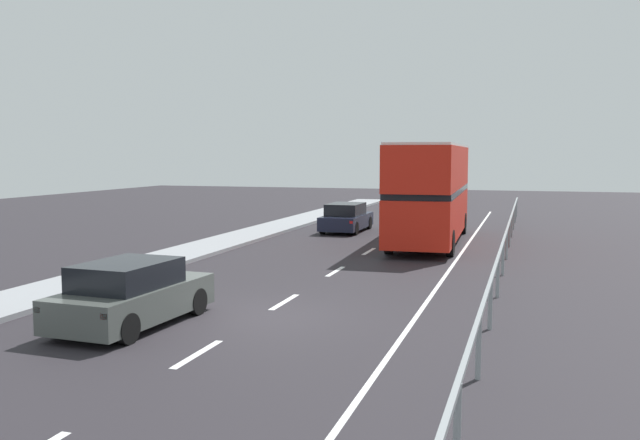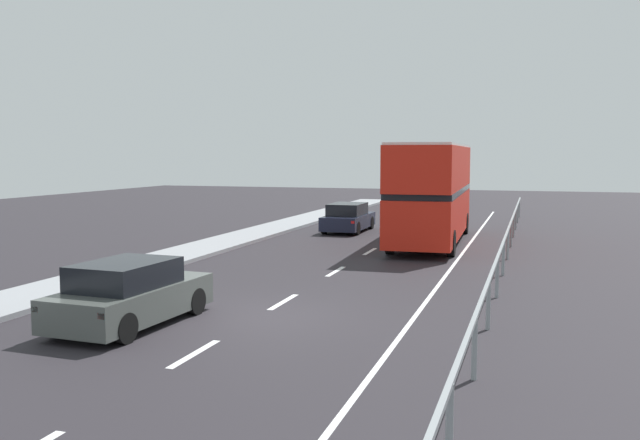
# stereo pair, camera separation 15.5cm
# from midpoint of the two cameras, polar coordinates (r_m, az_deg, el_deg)

# --- Properties ---
(ground_plane) EXTENTS (75.17, 120.00, 0.10)m
(ground_plane) POSITION_cam_midpoint_polar(r_m,az_deg,el_deg) (16.51, -4.70, -8.08)
(ground_plane) COLOR #272429
(near_sidewalk_kerb) EXTENTS (2.25, 80.00, 0.14)m
(near_sidewalk_kerb) POSITION_cam_midpoint_polar(r_m,az_deg,el_deg) (19.80, -22.39, -5.84)
(near_sidewalk_kerb) COLOR gray
(near_sidewalk_kerb) RESTS_ON ground
(lane_paint_markings) EXTENTS (3.67, 46.00, 0.01)m
(lane_paint_markings) POSITION_cam_midpoint_polar(r_m,az_deg,el_deg) (24.40, 8.27, -3.56)
(lane_paint_markings) COLOR silver
(lane_paint_markings) RESTS_ON ground
(bridge_side_railing) EXTENTS (0.10, 42.00, 1.12)m
(bridge_side_railing) POSITION_cam_midpoint_polar(r_m,az_deg,el_deg) (24.04, 15.38, -1.67)
(bridge_side_railing) COLOR gray
(bridge_side_railing) RESTS_ON ground
(double_decker_bus_red) EXTENTS (2.87, 10.78, 4.25)m
(double_decker_bus_red) POSITION_cam_midpoint_polar(r_m,az_deg,el_deg) (29.78, 9.47, 2.45)
(double_decker_bus_red) COLOR red
(double_decker_bus_red) RESTS_ON ground
(hatchback_car_near) EXTENTS (2.05, 4.22, 1.46)m
(hatchback_car_near) POSITION_cam_midpoint_polar(r_m,az_deg,el_deg) (15.93, -15.27, -5.99)
(hatchback_car_near) COLOR #4B504C
(hatchback_car_near) RESTS_ON ground
(sedan_car_ahead) EXTENTS (1.82, 4.24, 1.41)m
(sedan_car_ahead) POSITION_cam_midpoint_polar(r_m,az_deg,el_deg) (33.93, 2.48, 0.17)
(sedan_car_ahead) COLOR #1B1F33
(sedan_car_ahead) RESTS_ON ground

